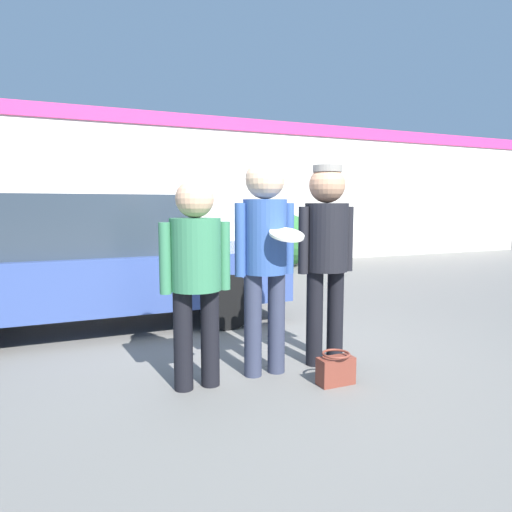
{
  "coord_description": "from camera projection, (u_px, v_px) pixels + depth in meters",
  "views": [
    {
      "loc": [
        -1.74,
        -3.77,
        1.45
      ],
      "look_at": [
        -0.16,
        -0.11,
        1.01
      ],
      "focal_mm": 32.0,
      "sensor_mm": 36.0,
      "label": 1
    }
  ],
  "objects": [
    {
      "name": "parked_car_near",
      "position": [
        97.0,
        261.0,
        5.51
      ],
      "size": [
        4.36,
        1.83,
        1.57
      ],
      "color": "#334784",
      "rests_on": "ground"
    },
    {
      "name": "person_left",
      "position": [
        196.0,
        265.0,
        3.54
      ],
      "size": [
        0.57,
        0.4,
        1.65
      ],
      "color": "black",
      "rests_on": "ground"
    },
    {
      "name": "person_middle_with_frisbee",
      "position": [
        265.0,
        246.0,
        3.82
      ],
      "size": [
        0.54,
        0.59,
        1.83
      ],
      "color": "#2D3347",
      "rests_on": "ground"
    },
    {
      "name": "ground_plane",
      "position": [
        267.0,
        360.0,
        4.28
      ],
      "size": [
        56.0,
        56.0,
        0.0
      ],
      "primitive_type": "plane",
      "color": "#66635E"
    },
    {
      "name": "handbag",
      "position": [
        336.0,
        369.0,
        3.7
      ],
      "size": [
        0.3,
        0.23,
        0.26
      ],
      "color": "brown",
      "rests_on": "ground"
    },
    {
      "name": "storefront_building",
      "position": [
        141.0,
        190.0,
        10.26
      ],
      "size": [
        24.0,
        0.22,
        3.53
      ],
      "color": "silver",
      "rests_on": "ground"
    },
    {
      "name": "person_right",
      "position": [
        326.0,
        244.0,
        4.1
      ],
      "size": [
        0.56,
        0.39,
        1.8
      ],
      "color": "black",
      "rests_on": "ground"
    },
    {
      "name": "shrub",
      "position": [
        286.0,
        240.0,
        10.93
      ],
      "size": [
        1.26,
        1.26,
        1.26
      ],
      "color": "#2D6B33",
      "rests_on": "ground"
    }
  ]
}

